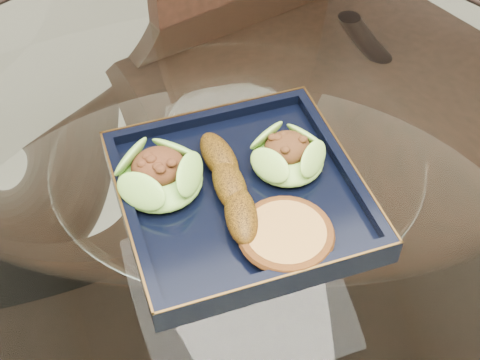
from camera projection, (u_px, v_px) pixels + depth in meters
name	position (u px, v px, depth m)	size (l,w,h in m)	color
dining_table	(238.00, 262.00, 0.92)	(1.13, 1.13, 0.77)	white
dining_chair	(303.00, 109.00, 1.18)	(0.55, 0.55, 1.02)	black
navy_plate	(240.00, 198.00, 0.77)	(0.27, 0.27, 0.02)	black
lettuce_wrap_left	(160.00, 177.00, 0.76)	(0.10, 0.10, 0.04)	#5B9C2D
lettuce_wrap_right	(287.00, 157.00, 0.78)	(0.09, 0.09, 0.03)	olive
roasted_plantain	(230.00, 185.00, 0.75)	(0.17, 0.04, 0.03)	#5F3B0A
crumb_patty	(286.00, 236.00, 0.71)	(0.09, 0.09, 0.02)	#B0803A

